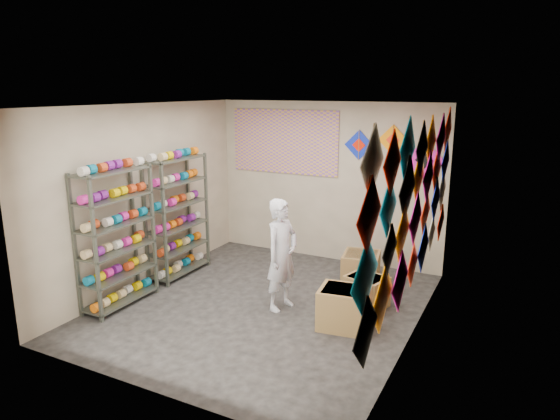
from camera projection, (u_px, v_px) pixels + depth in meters
The scene contains 12 objects.
ground at pixel (264, 305), 6.86m from camera, with size 4.50×4.50×0.00m, color black.
room_walls at pixel (263, 188), 6.47m from camera, with size 4.50×4.50×4.50m.
shelf_rack_front at pixel (116, 238), 6.68m from camera, with size 0.40×1.10×1.90m, color #4C5147.
shelf_rack_back at pixel (178, 217), 7.81m from camera, with size 0.40×1.10×1.90m, color #4C5147.
string_spools at pixel (149, 220), 7.22m from camera, with size 0.12×2.36×0.12m.
kite_wall_display at pixel (416, 203), 5.56m from camera, with size 0.06×4.38×2.09m.
back_wall_kites at pixel (397, 150), 7.82m from camera, with size 1.61×0.02×0.84m.
poster at pixel (284, 142), 8.67m from camera, with size 2.00×0.01×1.10m, color #7B489E.
shopkeeper at pixel (282, 255), 6.62m from camera, with size 0.47×0.62×1.51m, color silver.
carton_a at pixel (344, 308), 6.19m from camera, with size 0.61×0.51×0.51m, color olive.
carton_b at pixel (366, 291), 6.81m from camera, with size 0.52×0.42×0.42m, color olive.
carton_c at pixel (361, 270), 7.51m from camera, with size 0.53×0.58×0.50m, color olive.
Camera 1 is at (3.08, -5.55, 2.92)m, focal length 32.00 mm.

